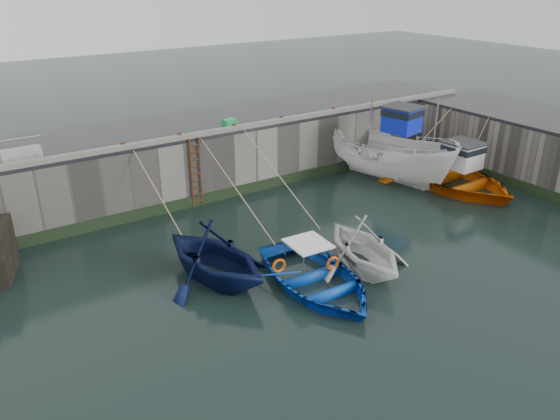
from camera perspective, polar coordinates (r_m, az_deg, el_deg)
ground at (r=18.89m, az=10.49°, el=-8.28°), size 120.00×120.00×0.00m
quay_back at (r=27.66m, az=-7.32°, el=5.99°), size 30.00×5.00×3.00m
road_back at (r=27.22m, az=-7.50°, el=9.16°), size 30.00×5.00×0.16m
kerb_back at (r=25.15m, az=-5.09°, el=8.46°), size 30.00×0.30×0.20m
algae_back at (r=25.96m, az=-4.65°, el=1.95°), size 30.00×0.08×0.50m
algae_right at (r=28.85m, az=24.57°, el=2.08°), size 0.08×15.00×0.50m
ladder at (r=24.61m, az=-8.77°, el=3.83°), size 0.51×0.08×3.20m
boat_near_white at (r=19.32m, az=-6.78°, el=-7.22°), size 5.07×5.54×2.48m
boat_near_white_rope at (r=22.88m, az=-11.83°, el=-2.36°), size 0.04×4.58×3.10m
boat_near_blue at (r=18.85m, az=3.69°, el=-7.95°), size 4.27×5.75×1.14m
boat_near_blue_rope at (r=22.93m, az=-4.64°, el=-1.83°), size 0.04×6.59×3.10m
boat_near_blacktrim at (r=20.15m, az=8.55°, el=-5.92°), size 4.37×4.85×2.25m
boat_near_blacktrim_rope at (r=23.99m, az=-0.11°, el=-0.53°), size 0.04×6.49×3.10m
boat_far_white at (r=28.27m, az=11.28°, el=5.55°), size 4.48×8.09×5.95m
boat_far_orange at (r=28.32m, az=17.31°, el=3.32°), size 5.28×7.29×4.49m
fish_crate at (r=26.10m, az=-5.33°, el=9.13°), size 0.72×0.55×0.29m
railing at (r=23.55m, az=-25.53°, el=5.35°), size 1.60×1.05×1.00m
bollard_a at (r=23.37m, az=-16.07°, el=6.50°), size 0.18×0.18×0.28m
bollard_b at (r=24.19m, az=-10.44°, el=7.62°), size 0.18×0.18×0.28m
bollard_c at (r=25.32m, az=-4.80°, el=8.67°), size 0.18×0.18×0.28m
bollard_d at (r=26.62m, az=0.16°, el=9.51°), size 0.18×0.18×0.28m
bollard_e at (r=28.47m, az=5.61°, el=10.36°), size 0.18×0.18×0.28m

